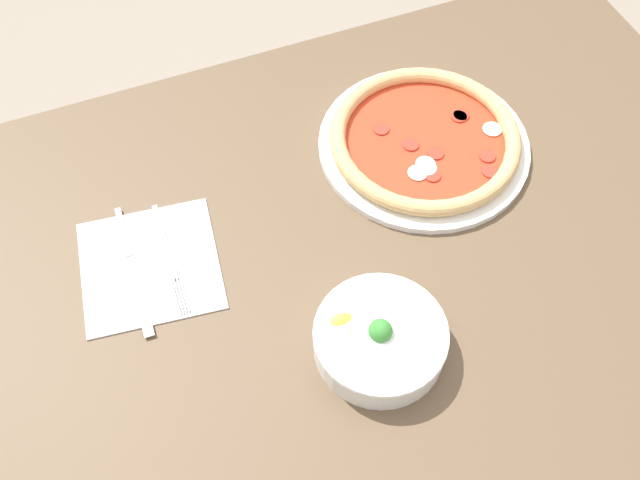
{
  "coord_description": "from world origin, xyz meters",
  "views": [
    {
      "loc": [
        0.26,
        0.48,
        1.64
      ],
      "look_at": [
        0.05,
        -0.05,
        0.77
      ],
      "focal_mm": 40.0,
      "sensor_mm": 36.0,
      "label": 1
    }
  ],
  "objects": [
    {
      "name": "ground_plane",
      "position": [
        0.0,
        0.0,
        0.0
      ],
      "size": [
        8.0,
        8.0,
        0.0
      ],
      "primitive_type": "plane",
      "color": "gray"
    },
    {
      "name": "dining_table",
      "position": [
        0.0,
        0.0,
        0.65
      ],
      "size": [
        1.33,
        0.95,
        0.75
      ],
      "color": "brown",
      "rests_on": "ground_plane"
    },
    {
      "name": "pizza",
      "position": [
        -0.17,
        -0.17,
        0.77
      ],
      "size": [
        0.34,
        0.34,
        0.04
      ],
      "color": "white",
      "rests_on": "dining_table"
    },
    {
      "name": "bowl",
      "position": [
        0.04,
        0.13,
        0.78
      ],
      "size": [
        0.18,
        0.18,
        0.07
      ],
      "color": "white",
      "rests_on": "dining_table"
    },
    {
      "name": "napkin",
      "position": [
        0.3,
        -0.11,
        0.75
      ],
      "size": [
        0.22,
        0.22,
        0.0
      ],
      "color": "white",
      "rests_on": "dining_table"
    },
    {
      "name": "fork",
      "position": [
        0.27,
        -0.11,
        0.75
      ],
      "size": [
        0.02,
        0.2,
        0.0
      ],
      "rotation": [
        0.0,
        0.0,
        1.54
      ],
      "color": "silver",
      "rests_on": "napkin"
    },
    {
      "name": "knife",
      "position": [
        0.32,
        -0.12,
        0.75
      ],
      "size": [
        0.02,
        0.23,
        0.01
      ],
      "rotation": [
        0.0,
        0.0,
        1.54
      ],
      "color": "silver",
      "rests_on": "napkin"
    }
  ]
}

